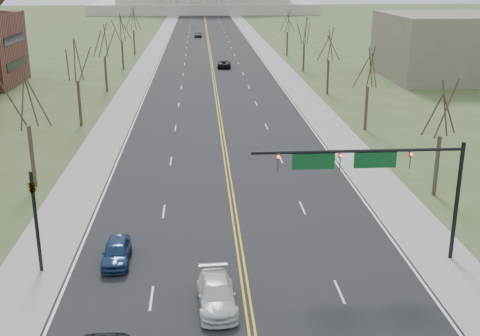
{
  "coord_description": "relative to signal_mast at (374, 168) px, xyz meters",
  "views": [
    {
      "loc": [
        -2.22,
        -18.06,
        16.33
      ],
      "look_at": [
        0.5,
        22.47,
        3.0
      ],
      "focal_mm": 45.0,
      "sensor_mm": 36.0,
      "label": 1
    }
  ],
  "objects": [
    {
      "name": "car_far_nb",
      "position": [
        -5.3,
        75.34,
        -5.06
      ],
      "size": [
        2.58,
        5.09,
        1.38
      ],
      "primitive_type": "imported",
      "rotation": [
        0.0,
        0.0,
        3.08
      ],
      "color": "black",
      "rests_on": "road"
    },
    {
      "name": "tree_l_2",
      "position": [
        -22.95,
        54.5,
        1.18
      ],
      "size": [
        3.96,
        3.96,
        9.0
      ],
      "color": "#382E21",
      "rests_on": "ground"
    },
    {
      "name": "sidewalk_left",
      "position": [
        -19.45,
        96.5,
        -5.75
      ],
      "size": [
        4.0,
        380.0,
        0.03
      ],
      "primitive_type": "cube",
      "color": "gray",
      "rests_on": "ground"
    },
    {
      "name": "tree_r_0",
      "position": [
        8.05,
        10.5,
        0.79
      ],
      "size": [
        3.74,
        3.74,
        8.5
      ],
      "color": "#382E21",
      "rests_on": "ground"
    },
    {
      "name": "car_sb_outer_second",
      "position": [
        -14.76,
        0.74,
        -5.09
      ],
      "size": [
        1.64,
        3.92,
        1.32
      ],
      "primitive_type": "imported",
      "rotation": [
        0.0,
        0.0,
        0.02
      ],
      "color": "navy",
      "rests_on": "road"
    },
    {
      "name": "tree_l_3",
      "position": [
        -22.95,
        74.5,
        1.18
      ],
      "size": [
        3.96,
        3.96,
        9.0
      ],
      "color": "#382E21",
      "rests_on": "ground"
    },
    {
      "name": "sidewalk_right",
      "position": [
        4.55,
        96.5,
        -5.75
      ],
      "size": [
        4.0,
        380.0,
        0.03
      ],
      "primitive_type": "cube",
      "color": "gray",
      "rests_on": "ground"
    },
    {
      "name": "tree_r_3",
      "position": [
        8.05,
        70.5,
        0.79
      ],
      "size": [
        3.74,
        3.74,
        8.5
      ],
      "color": "#382E21",
      "rests_on": "ground"
    },
    {
      "name": "edge_line_left",
      "position": [
        -17.25,
        96.5,
        -5.75
      ],
      "size": [
        0.15,
        380.0,
        0.01
      ],
      "primitive_type": "cube",
      "color": "silver",
      "rests_on": "road"
    },
    {
      "name": "tree_r_4",
      "position": [
        8.05,
        90.5,
        0.79
      ],
      "size": [
        3.74,
        3.74,
        8.5
      ],
      "color": "#382E21",
      "rests_on": "ground"
    },
    {
      "name": "tree_l_4",
      "position": [
        -22.95,
        94.5,
        1.18
      ],
      "size": [
        3.96,
        3.96,
        9.0
      ],
      "color": "#382E21",
      "rests_on": "ground"
    },
    {
      "name": "center_line",
      "position": [
        -7.45,
        96.5,
        -5.75
      ],
      "size": [
        0.42,
        380.0,
        0.01
      ],
      "primitive_type": "cube",
      "color": "gold",
      "rests_on": "road"
    },
    {
      "name": "tree_l_0",
      "position": [
        -22.95,
        14.5,
        1.18
      ],
      "size": [
        3.96,
        3.96,
        9.0
      ],
      "color": "#382E21",
      "rests_on": "ground"
    },
    {
      "name": "edge_line_right",
      "position": [
        2.35,
        96.5,
        -5.75
      ],
      "size": [
        0.15,
        380.0,
        0.01
      ],
      "primitive_type": "cube",
      "color": "silver",
      "rests_on": "road"
    },
    {
      "name": "road",
      "position": [
        -7.45,
        96.5,
        -5.76
      ],
      "size": [
        20.0,
        380.0,
        0.01
      ],
      "primitive_type": "cube",
      "color": "black",
      "rests_on": "ground"
    },
    {
      "name": "tree_r_1",
      "position": [
        8.05,
        30.5,
        0.79
      ],
      "size": [
        3.74,
        3.74,
        8.5
      ],
      "color": "#382E21",
      "rests_on": "ground"
    },
    {
      "name": "bldg_right_mass",
      "position": [
        32.55,
        62.5,
        -0.76
      ],
      "size": [
        25.0,
        20.0,
        10.0
      ],
      "primitive_type": "cube",
      "color": "#695B4A",
      "rests_on": "ground"
    },
    {
      "name": "tree_l_1",
      "position": [
        -22.95,
        34.5,
        1.18
      ],
      "size": [
        3.96,
        3.96,
        9.0
      ],
      "color": "#382E21",
      "rests_on": "ground"
    },
    {
      "name": "signal_left",
      "position": [
        -18.95,
        0.0,
        -2.05
      ],
      "size": [
        0.32,
        0.36,
        6.0
      ],
      "color": "black",
      "rests_on": "ground"
    },
    {
      "name": "tree_r_2",
      "position": [
        8.05,
        50.5,
        0.79
      ],
      "size": [
        3.74,
        3.74,
        8.5
      ],
      "color": "#382E21",
      "rests_on": "ground"
    },
    {
      "name": "signal_mast",
      "position": [
        0.0,
        0.0,
        0.0
      ],
      "size": [
        12.12,
        0.44,
        7.2
      ],
      "color": "black",
      "rests_on": "ground"
    },
    {
      "name": "car_far_sb",
      "position": [
        -9.9,
        127.56,
        -4.93
      ],
      "size": [
        1.95,
        4.79,
        1.63
      ],
      "primitive_type": "imported",
      "rotation": [
        0.0,
        0.0,
        -0.0
      ],
      "color": "#484A50",
      "rests_on": "road"
    },
    {
      "name": "car_sb_inner_second",
      "position": [
        -9.05,
        -4.52,
        -5.08
      ],
      "size": [
        2.13,
        4.74,
        1.35
      ],
      "primitive_type": "imported",
      "rotation": [
        0.0,
        0.0,
        0.05
      ],
      "color": "silver",
      "rests_on": "road"
    }
  ]
}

